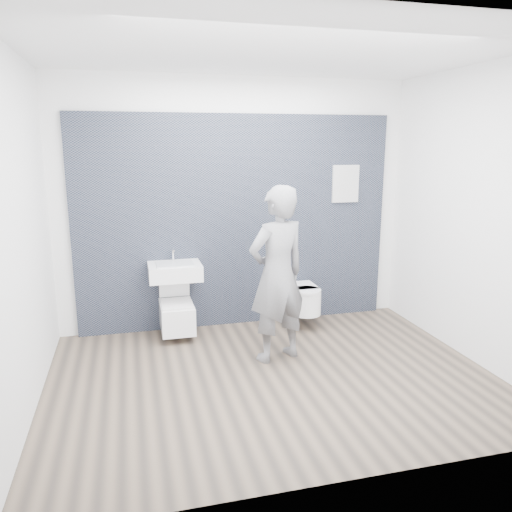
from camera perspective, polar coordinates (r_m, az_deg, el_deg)
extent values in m
plane|color=brown|center=(4.69, 1.88, -13.62)|extent=(4.00, 4.00, 0.00)
plane|color=silver|center=(5.70, -2.27, 5.88)|extent=(4.00, 0.00, 4.00)
plane|color=silver|center=(2.88, 10.49, -1.23)|extent=(4.00, 0.00, 4.00)
plane|color=silver|center=(4.16, -25.43, 2.07)|extent=(0.00, 3.00, 3.00)
plane|color=silver|center=(5.18, 23.80, 4.11)|extent=(0.00, 3.00, 3.00)
plane|color=white|center=(4.26, 2.18, 22.44)|extent=(4.00, 4.00, 0.00)
cube|color=black|center=(6.00, -2.09, -7.55)|extent=(3.60, 0.06, 2.40)
cube|color=white|center=(5.45, -9.26, -1.76)|extent=(0.56, 0.42, 0.17)
cube|color=silver|center=(5.41, -9.27, -0.98)|extent=(0.39, 0.28, 0.03)
cylinder|color=silver|center=(5.56, -9.46, 0.16)|extent=(0.02, 0.02, 0.14)
cylinder|color=silver|center=(5.50, -9.43, 0.67)|extent=(0.02, 0.09, 0.02)
cylinder|color=silver|center=(5.67, -9.39, -2.66)|extent=(0.04, 0.04, 0.11)
cube|color=white|center=(5.55, -9.03, -6.88)|extent=(0.35, 0.51, 0.30)
cylinder|color=silver|center=(5.47, -9.04, -5.69)|extent=(0.25, 0.25, 0.03)
cube|color=white|center=(5.46, -9.05, -5.42)|extent=(0.33, 0.41, 0.02)
cube|color=white|center=(5.61, -9.33, -2.83)|extent=(0.33, 0.07, 0.37)
cube|color=silver|center=(5.80, -9.21, -7.16)|extent=(0.09, 0.06, 0.08)
cube|color=white|center=(5.89, 5.18, -4.78)|extent=(0.32, 0.38, 0.27)
cylinder|color=white|center=(5.72, 5.82, -5.33)|extent=(0.32, 0.32, 0.27)
cube|color=white|center=(5.82, 5.30, -3.45)|extent=(0.31, 0.36, 0.03)
cylinder|color=white|center=(5.66, 5.92, -3.95)|extent=(0.31, 0.31, 0.03)
cube|color=silver|center=(6.06, 4.66, -5.20)|extent=(0.09, 0.06, 0.08)
cube|color=white|center=(6.35, 9.62, -6.56)|extent=(0.33, 0.03, 0.43)
imported|color=gray|center=(4.77, 2.45, -2.15)|extent=(0.72, 0.59, 1.71)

